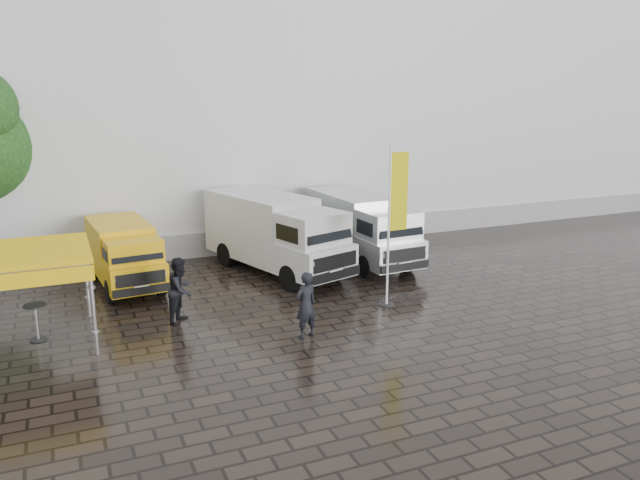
# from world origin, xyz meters

# --- Properties ---
(ground) EXTENTS (120.00, 120.00, 0.00)m
(ground) POSITION_xyz_m (0.00, 0.00, 0.00)
(ground) COLOR black
(ground) RESTS_ON ground
(exhibition_hall) EXTENTS (44.00, 16.00, 12.00)m
(exhibition_hall) POSITION_xyz_m (2.00, 16.00, 6.00)
(exhibition_hall) COLOR silver
(exhibition_hall) RESTS_ON ground
(hall_plinth) EXTENTS (44.00, 0.15, 1.00)m
(hall_plinth) POSITION_xyz_m (2.00, 7.95, 0.50)
(hall_plinth) COLOR gray
(hall_plinth) RESTS_ON ground
(van_yellow) EXTENTS (2.23, 4.84, 2.17)m
(van_yellow) POSITION_xyz_m (-6.89, 5.14, 1.08)
(van_yellow) COLOR #DCA30B
(van_yellow) RESTS_ON ground
(van_white) EXTENTS (4.00, 6.87, 2.82)m
(van_white) POSITION_xyz_m (-1.55, 4.70, 1.41)
(van_white) COLOR silver
(van_white) RESTS_ON ground
(van_silver) EXTENTS (2.34, 6.15, 2.62)m
(van_silver) POSITION_xyz_m (1.97, 4.70, 1.31)
(van_silver) COLOR #BABEC0
(van_silver) RESTS_ON ground
(canopy_tent) EXTENTS (3.19, 3.19, 2.58)m
(canopy_tent) POSITION_xyz_m (-9.75, 0.99, 2.42)
(canopy_tent) COLOR silver
(canopy_tent) RESTS_ON ground
(flagpole) EXTENTS (0.88, 0.50, 5.03)m
(flagpole) POSITION_xyz_m (0.64, -0.09, 2.81)
(flagpole) COLOR black
(flagpole) RESTS_ON ground
(cocktail_table) EXTENTS (0.60, 0.60, 1.01)m
(cocktail_table) POSITION_xyz_m (-9.67, 1.19, 0.51)
(cocktail_table) COLOR black
(cocktail_table) RESTS_ON ground
(wheelie_bin) EXTENTS (0.66, 0.66, 0.96)m
(wheelie_bin) POSITION_xyz_m (4.27, 7.38, 0.48)
(wheelie_bin) COLOR black
(wheelie_bin) RESTS_ON ground
(person_front) EXTENTS (0.77, 0.61, 1.87)m
(person_front) POSITION_xyz_m (-2.86, -1.49, 0.93)
(person_front) COLOR black
(person_front) RESTS_ON ground
(person_tent) EXTENTS (1.15, 1.20, 1.94)m
(person_tent) POSITION_xyz_m (-5.77, 1.07, 0.97)
(person_tent) COLOR black
(person_tent) RESTS_ON ground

